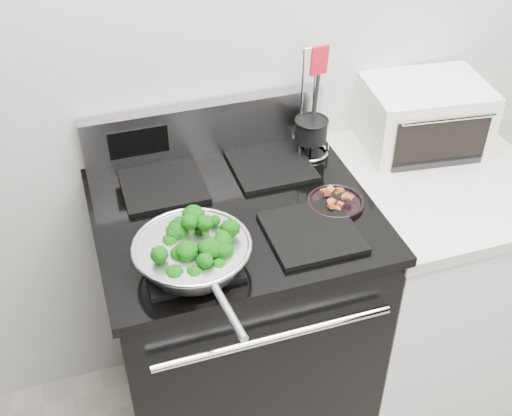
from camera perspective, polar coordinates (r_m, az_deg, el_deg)
name	(u,v)px	position (r m, az deg, el deg)	size (l,w,h in m)	color
back_wall	(295,17)	(1.99, 3.51, 16.55)	(4.00, 0.02, 2.70)	#B3B0A9
gas_range	(236,319)	(2.14, -1.75, -9.84)	(0.79, 0.69, 1.13)	black
counter	(420,280)	(2.38, 14.40, -6.25)	(0.62, 0.68, 0.92)	white
skillet	(193,253)	(1.61, -5.64, -4.02)	(0.30, 0.48, 0.06)	silver
broccoli_pile	(192,247)	(1.61, -5.71, -3.49)	(0.24, 0.24, 0.08)	black
bacon_plate	(336,200)	(1.85, 7.08, 0.75)	(0.16, 0.16, 0.04)	black
utensil_holder	(311,136)	(2.03, 4.90, 6.43)	(0.12, 0.12, 0.37)	silver
toaster_oven	(423,115)	(2.18, 14.66, 7.97)	(0.41, 0.33, 0.22)	silver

